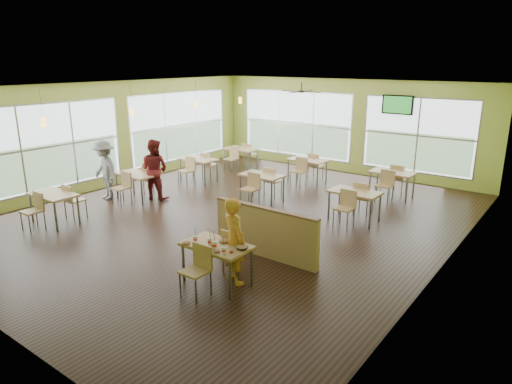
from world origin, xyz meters
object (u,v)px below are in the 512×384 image
Objects in this scene: food_basket at (242,247)px; main_table at (217,251)px; half_wall_divider at (265,232)px; man_plaid at (234,241)px.

main_table is at bearing -168.01° from food_basket.
main_table is 0.63× the size of half_wall_divider.
half_wall_divider is 1.45m from food_basket.
man_plaid is 7.33× the size of food_basket.
man_plaid reaches higher than main_table.
man_plaid is at bearing 153.15° from food_basket.
half_wall_divider is 1.53× the size of man_plaid.
half_wall_divider is (0.00, 1.45, -0.11)m from main_table.
half_wall_divider is at bearing 109.51° from food_basket.
main_table is 0.51m from food_basket.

